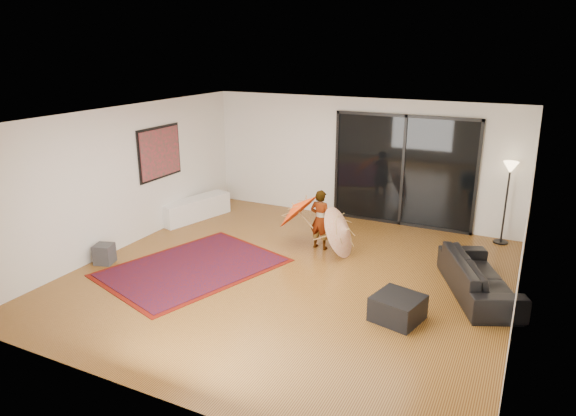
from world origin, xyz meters
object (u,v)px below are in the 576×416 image
Objects in this scene: media_console at (195,209)px; child at (320,220)px; ottoman at (398,308)px; sofa at (479,276)px.

child is at bearing 8.14° from media_console.
sofa is at bearing 55.17° from ottoman.
sofa reaches higher than ottoman.
sofa is (6.20, -1.07, 0.06)m from media_console.
child is (3.21, -0.39, 0.35)m from media_console.
sofa is 3.19× the size of ottoman.
media_console is at bearing -1.70° from child.
ottoman is at bearing -9.56° from media_console.
sofa reaches higher than media_console.
ottoman is (-0.94, -1.35, -0.11)m from sofa.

